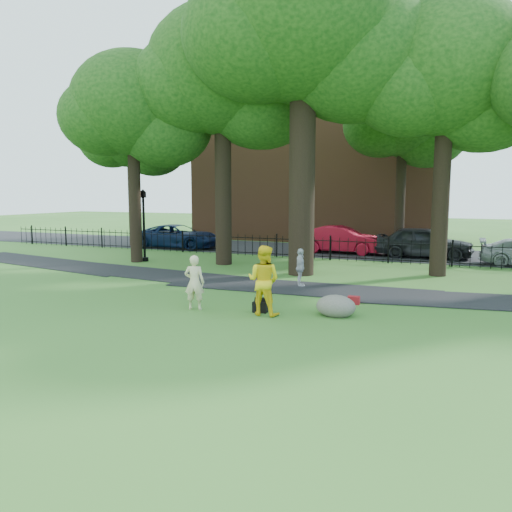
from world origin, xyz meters
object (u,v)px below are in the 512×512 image
at_px(woman, 194,282).
at_px(red_sedan, 341,240).
at_px(boulder, 336,304).
at_px(man, 264,280).
at_px(lamppost, 144,226).
at_px(big_tree, 307,31).

distance_m(woman, red_sedan, 15.64).
bearing_deg(boulder, woman, -167.82).
relative_size(woman, boulder, 1.46).
height_order(woman, man, man).
bearing_deg(lamppost, man, -43.40).
height_order(man, red_sedan, man).
distance_m(big_tree, red_sedan, 12.31).
bearing_deg(man, big_tree, -79.81).
xyz_separation_m(big_tree, man, (1.07, -7.41, -9.12)).
distance_m(lamppost, red_sedan, 11.30).
xyz_separation_m(boulder, red_sedan, (-3.34, 14.72, 0.47)).
height_order(big_tree, red_sedan, big_tree).
bearing_deg(man, red_sedan, -83.01).
xyz_separation_m(woman, boulder, (4.16, 0.90, -0.50)).
bearing_deg(red_sedan, big_tree, -178.09).
height_order(boulder, lamppost, lamppost).
bearing_deg(man, lamppost, -37.40).
distance_m(woman, lamppost, 11.48).
height_order(man, lamppost, lamppost).
bearing_deg(boulder, big_tree, 114.44).
bearing_deg(big_tree, woman, -98.32).
xyz_separation_m(big_tree, woman, (-1.11, -7.61, -9.30)).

